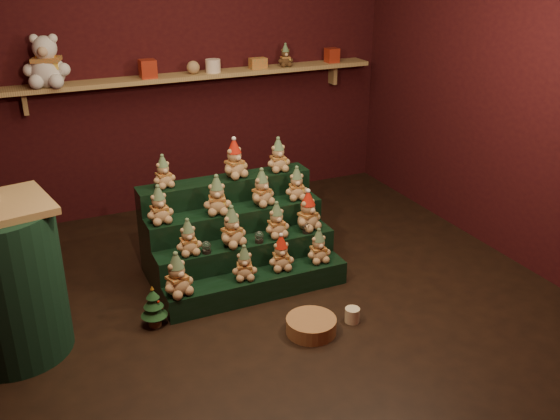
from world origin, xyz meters
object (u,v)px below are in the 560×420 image
riser_tier_front (258,286)px  mini_christmas_tree (154,306)px  snow_globe_b (259,237)px  snow_globe_a (206,247)px  mug_right (352,315)px  brown_bear (285,55)px  wicker_basket (311,326)px  mug_left (301,324)px  side_table (5,282)px  white_bear (45,54)px  snow_globe_c (306,228)px

riser_tier_front → mini_christmas_tree: mini_christmas_tree is taller
snow_globe_b → mini_christmas_tree: snow_globe_b is taller
snow_globe_b → snow_globe_a: bearing=180.0°
mug_right → brown_bear: size_ratio=0.49×
snow_globe_b → wicker_basket: 0.83m
mug_left → riser_tier_front: bearing=100.8°
snow_globe_a → mini_christmas_tree: 0.57m
side_table → wicker_basket: 1.98m
snow_globe_b → mug_left: size_ratio=1.00×
side_table → mug_right: (2.15, -0.62, -0.45)m
snow_globe_b → side_table: (-1.76, -0.12, 0.10)m
white_bear → snow_globe_c: bearing=-29.2°
riser_tier_front → mug_left: riser_tier_front is taller
side_table → mug_right: side_table is taller
snow_globe_c → white_bear: (-1.60, 1.68, 1.19)m
mini_christmas_tree → mug_left: (0.90, -0.47, -0.11)m
riser_tier_front → snow_globe_a: snow_globe_a is taller
riser_tier_front → snow_globe_c: (0.48, 0.16, 0.31)m
side_table → wicker_basket: bearing=-29.9°
mug_left → side_table: bearing=162.3°
snow_globe_a → mug_left: bearing=-57.9°
snow_globe_a → brown_bear: bearing=50.1°
riser_tier_front → wicker_basket: (0.15, -0.59, -0.04)m
mug_right → brown_bear: brown_bear is taller
riser_tier_front → snow_globe_c: snow_globe_c is taller
snow_globe_b → brown_bear: 2.20m
snow_globe_b → brown_bear: brown_bear is taller
side_table → brown_bear: bearing=22.1°
mini_christmas_tree → brown_bear: (1.87, 1.90, 1.28)m
riser_tier_front → mini_christmas_tree: 0.80m
mini_christmas_tree → wicker_basket: 1.08m
mini_christmas_tree → snow_globe_c: bearing=9.9°
white_bear → brown_bear: (2.19, 0.00, -0.16)m
snow_globe_c → mug_left: 0.87m
riser_tier_front → side_table: bearing=178.7°
riser_tier_front → snow_globe_b: 0.36m
riser_tier_front → snow_globe_a: (-0.33, 0.16, 0.32)m
side_table → brown_bear: size_ratio=4.77×
snow_globe_a → mug_right: 1.15m
brown_bear → riser_tier_front: bearing=-112.8°
mini_christmas_tree → mug_right: size_ratio=2.99×
wicker_basket → brown_bear: bearing=69.1°
mug_right → wicker_basket: wicker_basket is taller
mug_left → wicker_basket: bearing=-47.8°
snow_globe_a → mug_right: bearing=-42.9°
mini_christmas_tree → side_table: bearing=173.6°
brown_bear → mug_left: bearing=-104.8°
snow_globe_c → snow_globe_a: bearing=-180.0°
snow_globe_a → brown_bear: brown_bear is taller
mini_christmas_tree → white_bear: 2.41m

